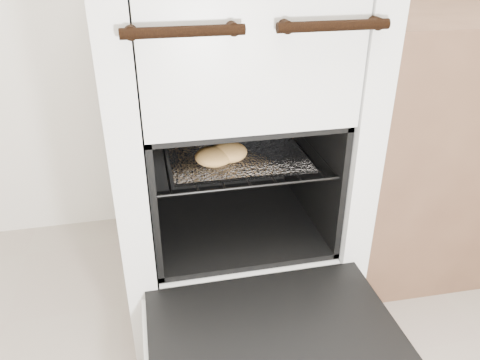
# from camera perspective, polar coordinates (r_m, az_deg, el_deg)

# --- Properties ---
(stove) EXTENTS (0.64, 0.71, 0.98)m
(stove) POSITION_cam_1_polar(r_m,az_deg,el_deg) (1.38, -1.39, 4.92)
(stove) COLOR silver
(stove) RESTS_ON ground
(oven_door) EXTENTS (0.58, 0.45, 0.04)m
(oven_door) POSITION_cam_1_polar(r_m,az_deg,el_deg) (1.09, 4.54, -19.40)
(oven_door) COLOR black
(oven_door) RESTS_ON stove
(oven_rack) EXTENTS (0.47, 0.45, 0.01)m
(oven_rack) POSITION_cam_1_polar(r_m,az_deg,el_deg) (1.32, -0.79, 3.52)
(oven_rack) COLOR black
(oven_rack) RESTS_ON stove
(foil_sheet) EXTENTS (0.36, 0.32, 0.01)m
(foil_sheet) POSITION_cam_1_polar(r_m,az_deg,el_deg) (1.29, -0.60, 3.40)
(foil_sheet) COLOR white
(foil_sheet) RESTS_ON oven_rack
(baked_rolls) EXTENTS (0.20, 0.31, 0.05)m
(baked_rolls) POSITION_cam_1_polar(r_m,az_deg,el_deg) (1.26, -3.52, 4.01)
(baked_rolls) COLOR tan
(baked_rolls) RESTS_ON foil_sheet
(counter) EXTENTS (0.83, 0.56, 0.82)m
(counter) POSITION_cam_1_polar(r_m,az_deg,el_deg) (1.71, 24.49, 4.46)
(counter) COLOR brown
(counter) RESTS_ON ground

